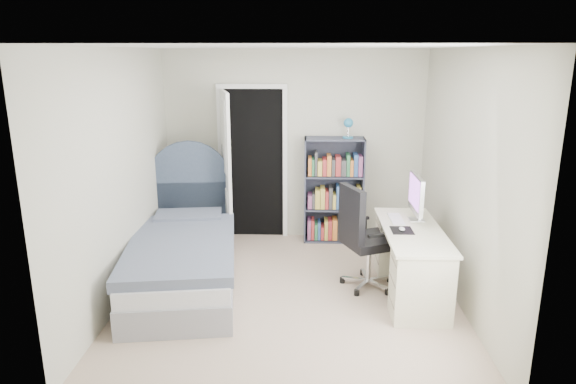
{
  "coord_description": "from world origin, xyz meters",
  "views": [
    {
      "loc": [
        0.14,
        -4.92,
        2.45
      ],
      "look_at": [
        -0.03,
        0.22,
        1.05
      ],
      "focal_mm": 32.0,
      "sensor_mm": 36.0,
      "label": 1
    }
  ],
  "objects_px": {
    "bookcase": "(335,195)",
    "desk": "(411,258)",
    "bed": "(184,255)",
    "office_chair": "(362,233)",
    "floor_lamp": "(225,204)",
    "nightstand": "(199,215)"
  },
  "relations": [
    {
      "from": "office_chair",
      "to": "desk",
      "type": "bearing_deg",
      "value": -14.82
    },
    {
      "from": "floor_lamp",
      "to": "desk",
      "type": "height_order",
      "value": "floor_lamp"
    },
    {
      "from": "bed",
      "to": "bookcase",
      "type": "bearing_deg",
      "value": 38.9
    },
    {
      "from": "bookcase",
      "to": "floor_lamp",
      "type": "bearing_deg",
      "value": -171.33
    },
    {
      "from": "nightstand",
      "to": "floor_lamp",
      "type": "relative_size",
      "value": 0.46
    },
    {
      "from": "floor_lamp",
      "to": "bookcase",
      "type": "height_order",
      "value": "bookcase"
    },
    {
      "from": "bed",
      "to": "floor_lamp",
      "type": "relative_size",
      "value": 1.78
    },
    {
      "from": "desk",
      "to": "office_chair",
      "type": "bearing_deg",
      "value": 165.18
    },
    {
      "from": "floor_lamp",
      "to": "bookcase",
      "type": "distance_m",
      "value": 1.44
    },
    {
      "from": "bed",
      "to": "nightstand",
      "type": "bearing_deg",
      "value": 92.98
    },
    {
      "from": "bed",
      "to": "office_chair",
      "type": "xyz_separation_m",
      "value": [
        1.92,
        -0.07,
        0.3
      ]
    },
    {
      "from": "bed",
      "to": "nightstand",
      "type": "distance_m",
      "value": 1.14
    },
    {
      "from": "nightstand",
      "to": "office_chair",
      "type": "distance_m",
      "value": 2.33
    },
    {
      "from": "bookcase",
      "to": "desk",
      "type": "height_order",
      "value": "bookcase"
    },
    {
      "from": "bed",
      "to": "floor_lamp",
      "type": "xyz_separation_m",
      "value": [
        0.28,
        1.16,
        0.23
      ]
    },
    {
      "from": "bed",
      "to": "office_chair",
      "type": "distance_m",
      "value": 1.94
    },
    {
      "from": "nightstand",
      "to": "desk",
      "type": "distance_m",
      "value": 2.81
    },
    {
      "from": "floor_lamp",
      "to": "office_chair",
      "type": "bearing_deg",
      "value": -37.02
    },
    {
      "from": "floor_lamp",
      "to": "office_chair",
      "type": "xyz_separation_m",
      "value": [
        1.64,
        -1.23,
        0.07
      ]
    },
    {
      "from": "bed",
      "to": "desk",
      "type": "height_order",
      "value": "bed"
    },
    {
      "from": "floor_lamp",
      "to": "office_chair",
      "type": "height_order",
      "value": "floor_lamp"
    },
    {
      "from": "bed",
      "to": "bookcase",
      "type": "height_order",
      "value": "bookcase"
    }
  ]
}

